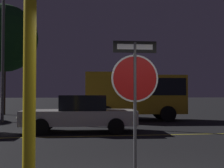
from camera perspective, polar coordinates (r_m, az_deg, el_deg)
name	(u,v)px	position (r m, az deg, el deg)	size (l,w,h in m)	color
road_center_stripe	(99,136)	(11.01, -2.35, -9.49)	(42.23, 0.12, 0.01)	gold
stop_sign	(135,80)	(5.86, 4.21, 0.81)	(0.89, 0.06, 2.46)	#4C4C51
yellow_pole_left	(29,100)	(3.88, -14.87, -2.76)	(0.15, 0.15, 2.79)	yellow
passing_car_3	(80,114)	(12.16, -5.83, -5.44)	(4.51, 2.23, 1.42)	silver
delivery_truck	(137,93)	(17.48, 4.60, -1.71)	(5.61, 2.65, 2.64)	gold
street_lamp	(3,11)	(18.12, -19.24, 12.49)	(0.55, 0.55, 8.54)	#4C4C51
tree_0	(4,38)	(24.00, -19.17, 7.89)	(4.86, 4.86, 7.93)	#422D1E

